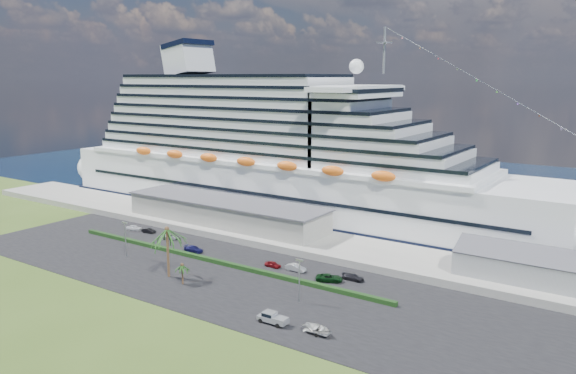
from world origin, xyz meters
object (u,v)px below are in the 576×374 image
Objects in this scene: cruise_ship at (285,159)px; boat_trailer at (317,328)px; pickup_truck at (272,318)px; parked_car_3 at (194,249)px.

boat_trailer is (51.26, -65.71, -15.51)m from cruise_ship.
parked_car_3 is at bearing 150.73° from pickup_truck.
pickup_truck reaches higher than boat_trailer.
cruise_ship reaches higher than boat_trailer.
parked_car_3 is 0.88× the size of boat_trailer.
cruise_ship reaches higher than pickup_truck.
cruise_ship reaches higher than parked_car_3.
boat_trailer is at bearing -52.04° from cruise_ship.
cruise_ship is 34.27× the size of boat_trailer.
boat_trailer is (8.42, 0.68, -0.00)m from pickup_truck.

